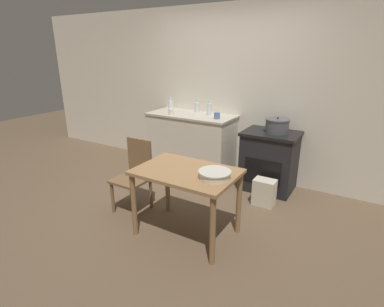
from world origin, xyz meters
name	(u,v)px	position (x,y,z in m)	size (l,w,h in m)	color
ground_plane	(172,212)	(0.00, 0.00, 0.00)	(14.00, 14.00, 0.00)	brown
wall_back	(229,93)	(0.00, 1.58, 1.27)	(8.00, 0.07, 2.55)	beige
counter_cabinet	(191,143)	(-0.48, 1.25, 0.48)	(1.37, 0.63, 0.96)	beige
stove	(269,161)	(0.80, 1.27, 0.42)	(0.75, 0.59, 0.84)	black
work_table	(186,180)	(0.40, -0.29, 0.63)	(1.03, 0.71, 0.74)	#997047
chair	(135,174)	(-0.45, -0.14, 0.46)	(0.40, 0.40, 0.88)	brown
flour_sack	(264,192)	(0.91, 0.77, 0.17)	(0.27, 0.19, 0.35)	beige
stock_pot	(277,126)	(0.86, 1.28, 0.94)	(0.32, 0.32, 0.21)	#4C4C51
mixing_bowl_large	(215,174)	(0.73, -0.31, 0.78)	(0.32, 0.32, 0.07)	silver
bottle_far_left	(171,105)	(-0.97, 1.40, 1.04)	(0.08, 0.08, 0.21)	silver
bottle_left	(197,107)	(-0.47, 1.42, 1.04)	(0.08, 0.08, 0.22)	silver
bottle_mid_left	(209,109)	(-0.22, 1.36, 1.05)	(0.08, 0.08, 0.24)	silver
cup_center_left	(171,112)	(-0.72, 1.05, 1.00)	(0.08, 0.08, 0.09)	silver
cup_center	(217,116)	(0.01, 1.16, 1.00)	(0.09, 0.09, 0.09)	#4C6B99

